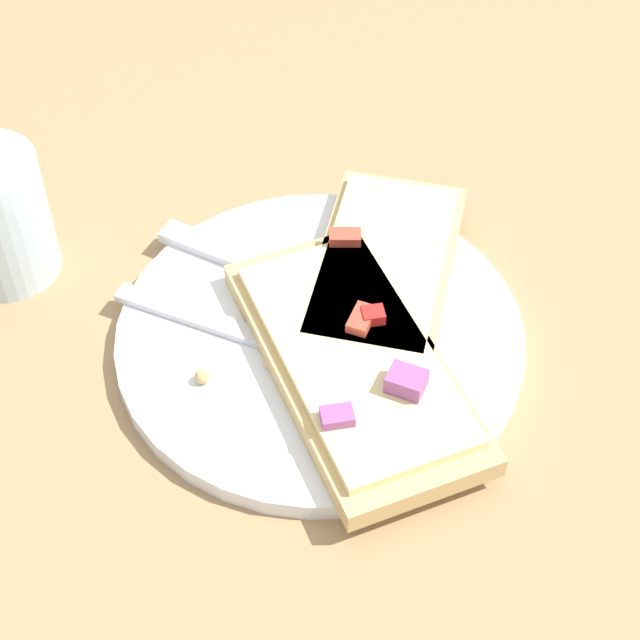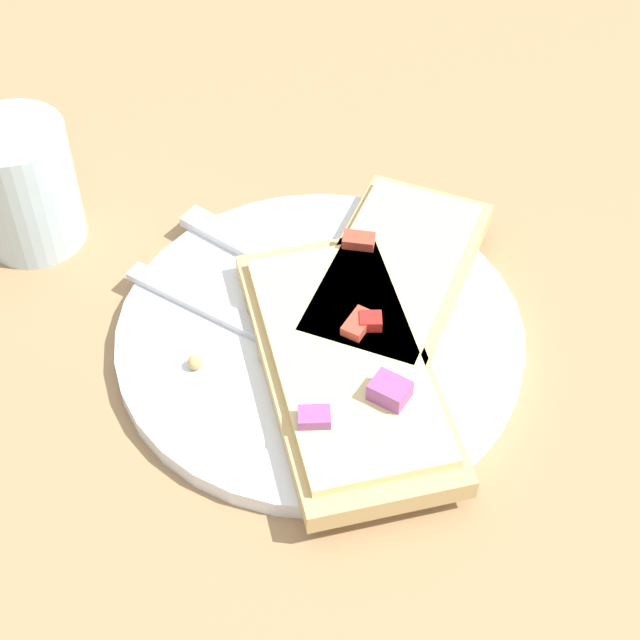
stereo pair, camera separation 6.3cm
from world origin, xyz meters
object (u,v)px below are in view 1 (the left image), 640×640
object	(u,v)px
plate	(320,338)
pizza_slice_corner	(383,269)
fork	(290,348)
pizza_slice_main	(355,361)
knife	(275,272)

from	to	relation	value
plate	pizza_slice_corner	xyz separation A→B (m)	(-0.06, 0.01, 0.02)
plate	fork	distance (m)	0.02
pizza_slice_corner	plate	bearing A→B (deg)	-29.73
pizza_slice_corner	pizza_slice_main	bearing A→B (deg)	-1.44
fork	knife	distance (m)	0.06
plate	pizza_slice_main	world-z (taller)	pizza_slice_main
pizza_slice_corner	fork	bearing A→B (deg)	-31.46
plate	knife	xyz separation A→B (m)	(-0.02, -0.05, 0.01)
plate	pizza_slice_corner	world-z (taller)	pizza_slice_corner
plate	pizza_slice_corner	distance (m)	0.06
plate	knife	distance (m)	0.05
plate	fork	bearing A→B (deg)	-12.29
fork	knife	xyz separation A→B (m)	(-0.04, -0.04, 0.00)
fork	pizza_slice_main	size ratio (longest dim) A/B	0.97
pizza_slice_main	pizza_slice_corner	world-z (taller)	pizza_slice_main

